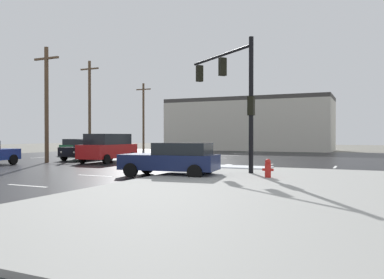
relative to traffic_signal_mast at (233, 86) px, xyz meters
The scene contains 15 objects.
ground_plane 9.26m from the traffic_signal_mast, 132.77° to the left, with size 120.00×120.00×0.00m, color slate.
road_asphalt 9.26m from the traffic_signal_mast, 132.77° to the left, with size 44.00×44.00×0.02m, color black.
sidewalk_corner 9.88m from the traffic_signal_mast, 42.96° to the right, with size 18.00×18.00×0.14m, color #9E9E99.
snow_strip_curbside 4.73m from the traffic_signal_mast, 104.71° to the left, with size 4.00×1.60×0.06m, color white.
lane_markings 7.69m from the traffic_signal_mast, 133.23° to the left, with size 36.15×36.15×0.01m.
traffic_signal_mast is the anchor object (origin of this frame).
fire_hydrant 5.17m from the traffic_signal_mast, 45.54° to the right, with size 0.48×0.26×0.79m.
strip_building_background 31.32m from the traffic_signal_mast, 104.69° to the left, with size 21.02×8.00×6.75m.
sedan_green 20.76m from the traffic_signal_mast, 151.60° to the left, with size 4.55×2.04×1.58m.
suv_red 11.72m from the traffic_signal_mast, 160.56° to the left, with size 2.32×4.90×2.03m.
sedan_navy 5.00m from the traffic_signal_mast, 124.84° to the right, with size 4.68×2.44×1.58m.
sedan_black 15.46m from the traffic_signal_mast, 158.25° to the left, with size 2.25×4.62×1.58m.
utility_pole_mid 14.46m from the traffic_signal_mast, behind, with size 2.20×0.28×8.17m.
utility_pole_far 22.87m from the traffic_signal_mast, 147.52° to the left, with size 2.20×0.28×9.46m.
utility_pole_distant 32.82m from the traffic_signal_mast, 129.70° to the left, with size 2.20×0.28×8.89m.
Camera 1 is at (11.71, -24.60, 1.94)m, focal length 35.85 mm.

